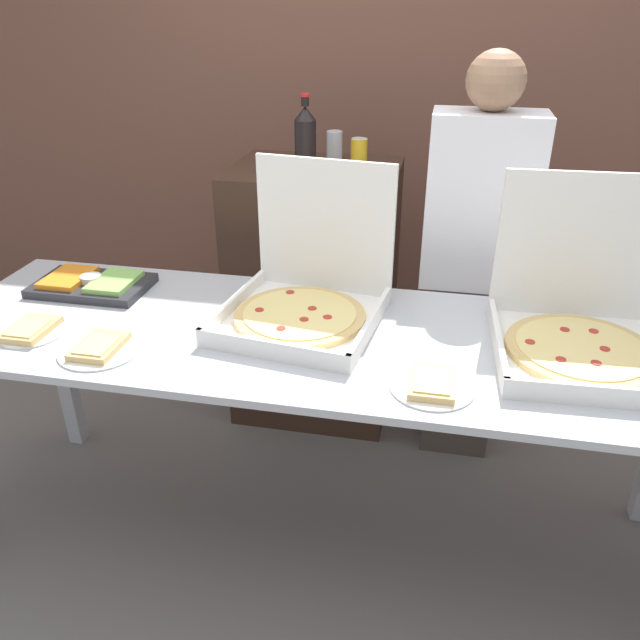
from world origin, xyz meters
name	(u,v)px	position (x,y,z in m)	size (l,w,h in m)	color
ground_plane	(320,535)	(0.00, 0.00, 0.00)	(16.00, 16.00, 0.00)	slate
brick_wall_behind	(387,79)	(0.00, 1.70, 1.40)	(10.00, 0.06, 2.80)	brown
buffet_table	(320,362)	(0.00, 0.00, 0.75)	(2.45, 0.77, 0.85)	#B7BABF
pizza_box_near_left	(580,323)	(0.76, 0.07, 0.93)	(0.50, 0.52, 0.48)	white
pizza_box_far_left	(306,293)	(-0.07, 0.11, 0.93)	(0.53, 0.55, 0.47)	white
paper_plate_front_center	(31,330)	(-0.87, -0.17, 0.86)	(0.20, 0.20, 0.03)	white
paper_plate_front_left	(432,384)	(0.35, -0.23, 0.86)	(0.23, 0.23, 0.03)	white
paper_plate_front_right	(99,348)	(-0.61, -0.23, 0.86)	(0.24, 0.24, 0.03)	white
veggie_tray	(92,284)	(-0.86, 0.16, 0.87)	(0.39, 0.24, 0.05)	#28282D
sideboard_podium	(315,294)	(-0.19, 0.85, 0.57)	(0.69, 0.55, 1.15)	#382319
soda_bottle	(305,139)	(-0.22, 0.78, 1.28)	(0.09, 0.09, 0.30)	black
soda_can_silver	(335,146)	(-0.14, 0.98, 1.21)	(0.07, 0.07, 0.12)	silver
soda_can_colored	(359,154)	(-0.01, 0.85, 1.21)	(0.07, 0.07, 0.12)	gold
person_guest_cap	(473,266)	(0.47, 0.66, 0.85)	(0.40, 0.22, 1.62)	#473D33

